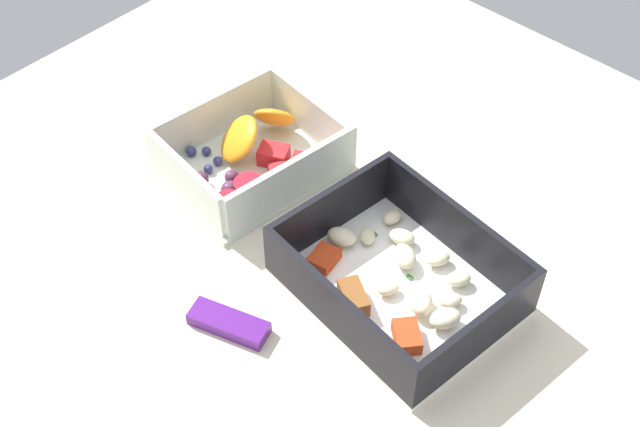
{
  "coord_description": "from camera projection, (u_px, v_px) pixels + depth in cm",
  "views": [
    {
      "loc": [
        -38.15,
        40.18,
        62.36
      ],
      "look_at": [
        -1.44,
        0.64,
        4.0
      ],
      "focal_mm": 48.01,
      "sensor_mm": 36.0,
      "label": 1
    }
  ],
  "objects": [
    {
      "name": "paper_cup_liner",
      "position": [
        182.0,
        117.0,
        0.9
      ],
      "size": [
        4.14,
        4.14,
        1.8
      ],
      "primitive_type": "cylinder",
      "color": "white",
      "rests_on": "table_surface"
    },
    {
      "name": "table_surface",
      "position": [
        314.0,
        224.0,
        0.83
      ],
      "size": [
        80.0,
        80.0,
        2.0
      ],
      "primitive_type": "cube",
      "color": "beige",
      "rests_on": "ground"
    },
    {
      "name": "pasta_container",
      "position": [
        398.0,
        279.0,
        0.74
      ],
      "size": [
        20.43,
        17.01,
        6.02
      ],
      "rotation": [
        0.0,
        0.0,
        -0.12
      ],
      "color": "white",
      "rests_on": "table_surface"
    },
    {
      "name": "fruit_bowl",
      "position": [
        251.0,
        158.0,
        0.85
      ],
      "size": [
        14.89,
        17.11,
        5.65
      ],
      "rotation": [
        0.0,
        0.0,
        -0.13
      ],
      "color": "silver",
      "rests_on": "table_surface"
    },
    {
      "name": "candy_bar",
      "position": [
        229.0,
        323.0,
        0.73
      ],
      "size": [
        7.4,
        4.51,
        1.2
      ],
      "primitive_type": "cube",
      "rotation": [
        0.0,
        0.0,
        0.33
      ],
      "color": "#51197A",
      "rests_on": "table_surface"
    }
  ]
}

